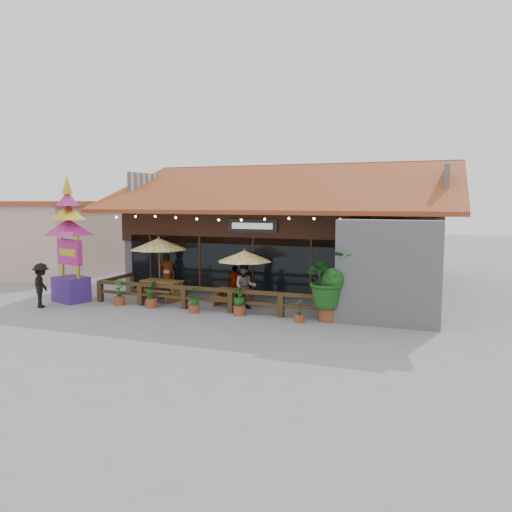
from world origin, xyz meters
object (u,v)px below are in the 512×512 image
at_px(picnic_table_right, 233,294).
at_px(thai_sign_tower, 69,230).
at_px(pedestrian, 41,285).
at_px(umbrella_left, 159,244).
at_px(umbrella_right, 245,256).
at_px(tropical_plant, 329,281).
at_px(picnic_table_left, 162,287).

xyz_separation_m(picnic_table_right, thai_sign_tower, (-6.72, -1.67, 2.55)).
height_order(thai_sign_tower, pedestrian, thai_sign_tower).
xyz_separation_m(umbrella_left, umbrella_right, (4.16, -0.43, -0.32)).
distance_m(umbrella_right, thai_sign_tower, 7.52).
bearing_deg(tropical_plant, thai_sign_tower, -177.79).
bearing_deg(pedestrian, picnic_table_right, -97.07).
distance_m(tropical_plant, pedestrian, 11.35).
bearing_deg(pedestrian, umbrella_left, -76.77).
height_order(umbrella_left, umbrella_right, umbrella_left).
distance_m(umbrella_left, thai_sign_tower, 3.74).
bearing_deg(umbrella_left, picnic_table_right, -3.80).
distance_m(umbrella_right, tropical_plant, 3.82).
relative_size(umbrella_right, picnic_table_right, 1.59).
height_order(umbrella_right, picnic_table_left, umbrella_right).
bearing_deg(umbrella_right, umbrella_left, 174.06).
distance_m(umbrella_left, picnic_table_left, 1.84).
bearing_deg(picnic_table_right, tropical_plant, -16.52).
bearing_deg(thai_sign_tower, pedestrian, -100.88).
xyz_separation_m(picnic_table_left, tropical_plant, (7.50, -1.21, 0.88)).
xyz_separation_m(umbrella_left, picnic_table_right, (3.57, -0.24, -1.92)).
bearing_deg(picnic_table_left, tropical_plant, -9.19).
bearing_deg(umbrella_left, umbrella_right, -5.94).
height_order(picnic_table_right, tropical_plant, tropical_plant).
bearing_deg(tropical_plant, picnic_table_left, 170.81).
relative_size(umbrella_right, pedestrian, 1.33).
bearing_deg(pedestrian, picnic_table_left, -81.45).
bearing_deg(picnic_table_right, pedestrian, -156.41).
bearing_deg(umbrella_left, pedestrian, -136.11).
xyz_separation_m(picnic_table_right, tropical_plant, (4.21, -1.25, 0.99)).
height_order(umbrella_left, picnic_table_right, umbrella_left).
relative_size(umbrella_left, pedestrian, 1.58).
bearing_deg(thai_sign_tower, picnic_table_left, 25.51).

